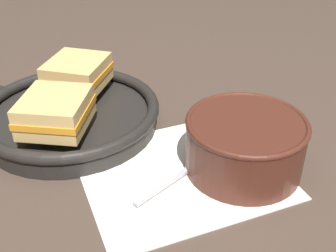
{
  "coord_description": "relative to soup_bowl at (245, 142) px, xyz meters",
  "views": [
    {
      "loc": [
        -0.16,
        -0.45,
        0.37
      ],
      "look_at": [
        -0.0,
        0.03,
        0.04
      ],
      "focal_mm": 45.0,
      "sensor_mm": 36.0,
      "label": 1
    }
  ],
  "objects": [
    {
      "name": "soup_bowl",
      "position": [
        0.0,
        0.0,
        0.0
      ],
      "size": [
        0.16,
        0.16,
        0.08
      ],
      "color": "#4C2319",
      "rests_on": "ground_plane"
    },
    {
      "name": "skillet",
      "position": [
        -0.21,
        0.19,
        -0.02
      ],
      "size": [
        0.34,
        0.33,
        0.04
      ],
      "color": "black",
      "rests_on": "ground_plane"
    },
    {
      "name": "napkin",
      "position": [
        -0.08,
        0.02,
        -0.04
      ],
      "size": [
        0.28,
        0.24,
        0.0
      ],
      "color": "white",
      "rests_on": "ground_plane"
    },
    {
      "name": "ground_plane",
      "position": [
        -0.08,
        0.04,
        -0.04
      ],
      "size": [
        4.0,
        4.0,
        0.0
      ],
      "primitive_type": "plane",
      "color": "#47382D"
    },
    {
      "name": "sandwich_near_left",
      "position": [
        -0.23,
        0.13,
        0.02
      ],
      "size": [
        0.12,
        0.13,
        0.05
      ],
      "rotation": [
        0.0,
        0.0,
        5.84
      ],
      "color": "#DBB26B",
      "rests_on": "skillet"
    },
    {
      "name": "spoon",
      "position": [
        -0.07,
        0.01,
        -0.04
      ],
      "size": [
        0.13,
        0.08,
        0.01
      ],
      "rotation": [
        0.0,
        0.0,
        0.48
      ],
      "color": "#B7B7BC",
      "rests_on": "napkin"
    },
    {
      "name": "sandwich_near_right",
      "position": [
        -0.19,
        0.24,
        0.02
      ],
      "size": [
        0.13,
        0.13,
        0.05
      ],
      "rotation": [
        0.0,
        0.0,
        8.85
      ],
      "color": "#DBB26B",
      "rests_on": "skillet"
    }
  ]
}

